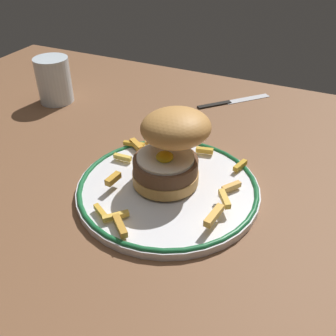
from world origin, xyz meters
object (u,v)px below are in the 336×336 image
Objects in this scene: burger at (171,146)px; knife at (228,102)px; dinner_plate at (168,188)px; water_glass at (54,83)px.

burger is 34.25cm from knife.
dinner_plate is 41.84cm from water_glass.
dinner_plate is at bearing -27.98° from water_glass.
water_glass is (-36.61, 17.99, -3.21)cm from burger.
water_glass is (-36.82, 19.56, 3.47)cm from dinner_plate.
burger reaches higher than water_glass.
dinner_plate reaches higher than knife.
dinner_plate is 1.98× the size of knife.
burger reaches higher than knife.
water_glass is at bearing 152.02° from dinner_plate.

